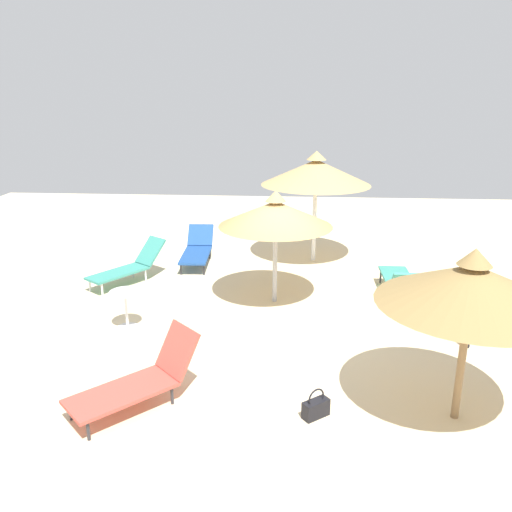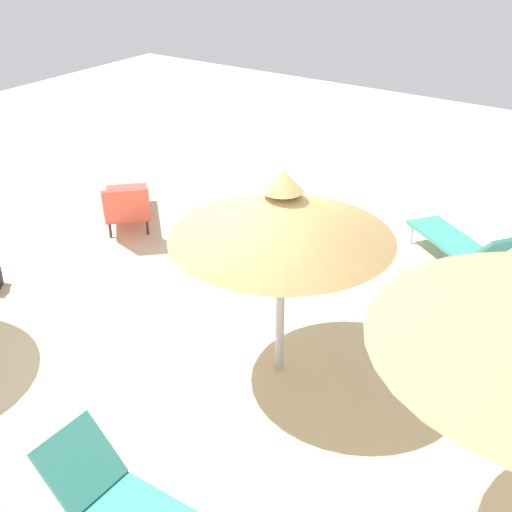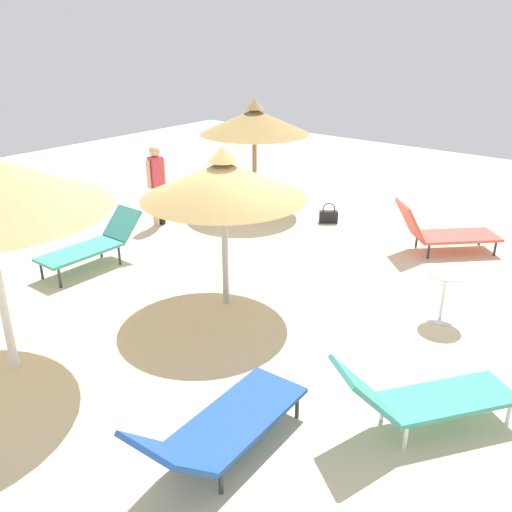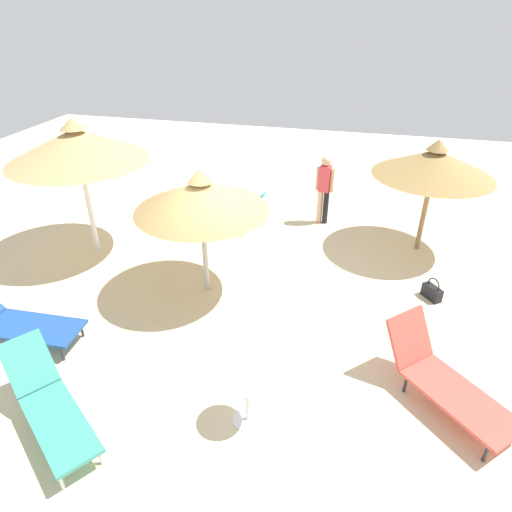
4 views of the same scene
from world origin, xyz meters
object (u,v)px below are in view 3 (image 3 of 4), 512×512
at_px(lounge_chair_far_right, 93,243).
at_px(side_table_round, 444,287).
at_px(lounge_chair_edge, 421,396).
at_px(lounge_chair_near_left, 220,427).
at_px(parasol_umbrella_far_left, 223,180).
at_px(handbag, 328,216).
at_px(lounge_chair_near_right, 442,231).
at_px(person_standing_front, 157,181).
at_px(parasol_umbrella_back, 254,121).

distance_m(lounge_chair_far_right, side_table_round, 5.70).
xyz_separation_m(lounge_chair_edge, lounge_chair_near_left, (-1.30, -1.55, -0.04)).
distance_m(parasol_umbrella_far_left, handbag, 4.50).
bearing_deg(side_table_round, lounge_chair_far_right, -160.36).
distance_m(lounge_chair_near_right, handbag, 2.48).
distance_m(lounge_chair_near_left, handbag, 7.09).
xyz_separation_m(parasol_umbrella_far_left, lounge_chair_near_left, (2.08, -2.43, -1.53)).
distance_m(lounge_chair_near_left, person_standing_front, 6.93).
bearing_deg(lounge_chair_far_right, lounge_chair_near_left, -23.15).
height_order(lounge_chair_edge, handbag, lounge_chair_edge).
relative_size(lounge_chair_near_left, side_table_round, 2.75).
height_order(handbag, side_table_round, side_table_round).
bearing_deg(parasol_umbrella_far_left, parasol_umbrella_back, 123.55).
bearing_deg(side_table_round, lounge_chair_edge, -74.09).
bearing_deg(lounge_chair_near_right, parasol_umbrella_back, 179.99).
distance_m(lounge_chair_far_right, handbag, 4.89).
height_order(lounge_chair_near_left, side_table_round, lounge_chair_near_left).
bearing_deg(person_standing_front, lounge_chair_edge, -21.16).
bearing_deg(lounge_chair_far_right, person_standing_front, 109.34).
relative_size(parasol_umbrella_back, side_table_round, 3.29).
height_order(lounge_chair_edge, side_table_round, lounge_chair_edge).
bearing_deg(side_table_round, handbag, 143.16).
bearing_deg(lounge_chair_edge, lounge_chair_far_right, 175.51).
height_order(parasol_umbrella_back, handbag, parasol_umbrella_back).
bearing_deg(parasol_umbrella_far_left, lounge_chair_near_right, 66.22).
xyz_separation_m(parasol_umbrella_far_left, parasol_umbrella_back, (-2.62, 3.95, 0.04)).
distance_m(parasol_umbrella_far_left, parasol_umbrella_back, 4.74).
distance_m(parasol_umbrella_back, lounge_chair_far_right, 4.60).
xyz_separation_m(lounge_chair_edge, side_table_round, (-0.68, 2.39, 0.09)).
relative_size(person_standing_front, handbag, 3.84).
height_order(parasol_umbrella_far_left, person_standing_front, parasol_umbrella_far_left).
height_order(parasol_umbrella_far_left, lounge_chair_near_right, parasol_umbrella_far_left).
xyz_separation_m(lounge_chair_edge, person_standing_front, (-6.80, 2.63, 0.53)).
height_order(lounge_chair_edge, lounge_chair_near_left, lounge_chair_edge).
bearing_deg(handbag, person_standing_front, -139.26).
xyz_separation_m(parasol_umbrella_back, handbag, (1.90, 0.13, -1.80)).
bearing_deg(parasol_umbrella_far_left, lounge_chair_near_left, -49.38).
bearing_deg(handbag, lounge_chair_near_right, -3.08).
bearing_deg(lounge_chair_far_right, parasol_umbrella_back, 89.46).
relative_size(lounge_chair_edge, handbag, 4.40).
bearing_deg(lounge_chair_far_right, handbag, 66.61).
relative_size(parasol_umbrella_back, lounge_chair_edge, 1.27).
bearing_deg(lounge_chair_far_right, lounge_chair_edge, -4.49).
distance_m(lounge_chair_far_right, person_standing_front, 2.34).
height_order(parasol_umbrella_far_left, lounge_chair_far_right, parasol_umbrella_far_left).
bearing_deg(lounge_chair_near_right, lounge_chair_near_left, -86.94).
height_order(lounge_chair_near_left, lounge_chair_near_right, lounge_chair_near_right).
bearing_deg(lounge_chair_far_right, side_table_round, 19.64).
xyz_separation_m(lounge_chair_near_left, side_table_round, (0.62, 3.94, 0.13)).
relative_size(parasol_umbrella_back, handbag, 5.59).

